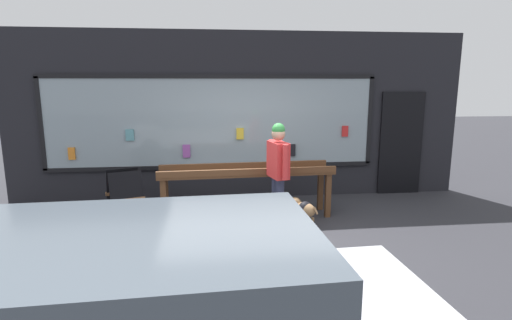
{
  "coord_description": "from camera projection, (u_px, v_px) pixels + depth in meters",
  "views": [
    {
      "loc": [
        -0.57,
        -5.46,
        2.28
      ],
      "look_at": [
        0.14,
        0.91,
        1.04
      ],
      "focal_mm": 28.0,
      "sensor_mm": 36.0,
      "label": 1
    }
  ],
  "objects": [
    {
      "name": "display_table_main",
      "position": [
        247.0,
        175.0,
        6.77
      ],
      "size": [
        2.97,
        0.7,
        0.9
      ],
      "color": "brown",
      "rests_on": "ground_plane"
    },
    {
      "name": "small_dog",
      "position": [
        303.0,
        209.0,
        6.31
      ],
      "size": [
        0.44,
        0.5,
        0.47
      ],
      "rotation": [
        0.0,
        0.0,
        2.2
      ],
      "color": "#99724C",
      "rests_on": "ground_plane"
    },
    {
      "name": "person_browsing",
      "position": [
        278.0,
        167.0,
        6.3
      ],
      "size": [
        0.32,
        0.65,
        1.67
      ],
      "rotation": [
        0.0,
        0.0,
        1.8
      ],
      "color": "#2D334C",
      "rests_on": "ground_plane"
    },
    {
      "name": "shopfront_facade",
      "position": [
        241.0,
        117.0,
        7.85
      ],
      "size": [
        8.9,
        0.29,
        3.25
      ],
      "color": "black",
      "rests_on": "ground_plane"
    },
    {
      "name": "ground_plane",
      "position": [
        254.0,
        241.0,
        5.83
      ],
      "size": [
        40.0,
        40.0,
        0.0
      ],
      "primitive_type": "plane",
      "color": "#2D2D33"
    },
    {
      "name": "sandwich_board_sign",
      "position": [
        125.0,
        196.0,
        6.52
      ],
      "size": [
        0.76,
        0.95,
        0.88
      ],
      "rotation": [
        0.0,
        0.0,
        0.35
      ],
      "color": "black",
      "rests_on": "ground_plane"
    }
  ]
}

